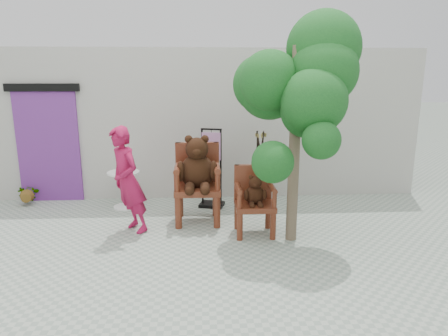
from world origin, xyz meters
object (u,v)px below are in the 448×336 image
chair_small (254,196)px  person (128,181)px  tree (297,83)px  display_stand (212,177)px  stool_bucket (259,173)px  cafe_table (124,185)px  chair_big (197,172)px

chair_small → person: size_ratio=0.63×
chair_small → tree: tree is taller
display_stand → tree: bearing=-36.7°
display_stand → stool_bucket: size_ratio=1.04×
cafe_table → stool_bucket: bearing=1.0°
chair_big → chair_small: size_ratio=1.40×
cafe_table → display_stand: (1.66, -0.01, 0.14)m
tree → cafe_table: bearing=151.4°
cafe_table → tree: size_ratio=0.21×
display_stand → chair_big: bearing=-93.0°
stool_bucket → tree: bearing=-80.0°
chair_big → tree: tree is taller
stool_bucket → tree: size_ratio=0.43×
stool_bucket → chair_big: bearing=-144.4°
chair_big → cafe_table: size_ratio=2.15×
chair_small → cafe_table: size_ratio=1.53×
chair_small → display_stand: 1.51m
chair_small → stool_bucket: bearing=78.8°
chair_big → chair_small: (0.91, -0.57, -0.26)m
person → stool_bucket: 2.63m
chair_big → cafe_table: (-1.40, 0.80, -0.43)m
person → tree: bearing=43.7°
chair_big → chair_small: 1.10m
cafe_table → display_stand: display_stand is taller
person → tree: size_ratio=0.51×
person → tree: (2.56, -0.31, 1.51)m
chair_big → display_stand: size_ratio=1.00×
chair_big → cafe_table: chair_big is taller
chair_big → person: 1.17m
stool_bucket → cafe_table: bearing=-179.0°
display_stand → person: bearing=-122.2°
person → cafe_table: 1.36m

